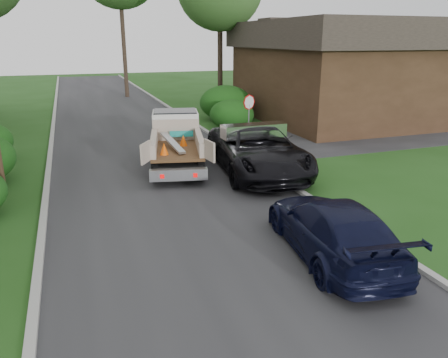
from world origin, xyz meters
name	(u,v)px	position (x,y,z in m)	size (l,w,h in m)	color
ground	(199,229)	(0.00, 0.00, 0.00)	(120.00, 120.00, 0.00)	#1C4513
road	(141,148)	(0.00, 10.00, 0.00)	(8.00, 90.00, 0.02)	#28282B
side_street	(363,135)	(12.00, 9.00, 0.01)	(16.00, 7.00, 0.02)	#28282B
curb_left	(50,154)	(-4.10, 10.00, 0.06)	(0.20, 90.00, 0.12)	#9E9E99
curb_right	(221,141)	(4.10, 10.00, 0.06)	(0.20, 90.00, 0.12)	#9E9E99
stop_sign	(249,109)	(5.20, 9.00, 1.78)	(0.71, 0.32, 2.48)	slate
house_right	(332,70)	(13.00, 14.00, 3.16)	(9.72, 12.96, 6.20)	#382416
hedge_right_a	(232,114)	(5.80, 13.00, 0.85)	(2.60, 2.60, 1.70)	#173B0D
hedge_right_b	(226,103)	(6.50, 16.00, 1.10)	(3.38, 3.38, 2.21)	#173B0D
flatbed_truck	(176,137)	(1.05, 6.96, 1.12)	(3.36, 5.78, 2.06)	black
black_pickup	(258,150)	(3.72, 4.50, 0.90)	(2.99, 6.49, 1.80)	black
navy_suv	(332,228)	(2.60, -2.50, 0.71)	(1.98, 4.88, 1.42)	black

